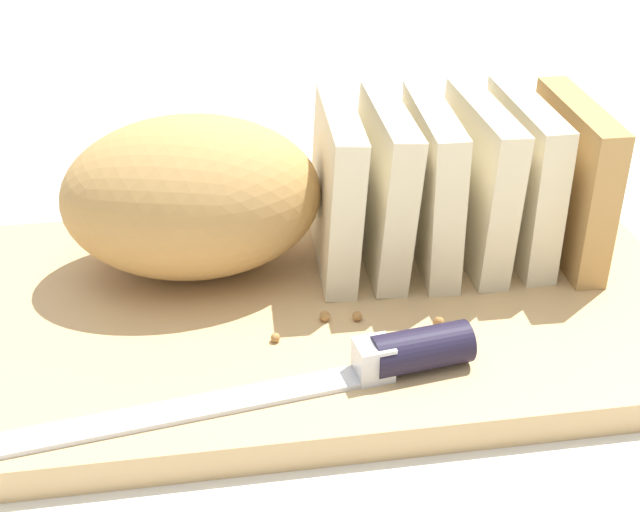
{
  "coord_description": "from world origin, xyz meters",
  "views": [
    {
      "loc": [
        -0.05,
        -0.45,
        0.32
      ],
      "look_at": [
        0.0,
        0.0,
        0.05
      ],
      "focal_mm": 47.81,
      "sensor_mm": 36.0,
      "label": 1
    }
  ],
  "objects": [
    {
      "name": "cutting_board",
      "position": [
        0.0,
        0.0,
        0.01
      ],
      "size": [
        0.48,
        0.28,
        0.02
      ],
      "primitive_type": "cube",
      "rotation": [
        0.0,
        0.0,
        0.05
      ],
      "color": "tan",
      "rests_on": "ground_plane"
    },
    {
      "name": "crumb_stray_left",
      "position": [
        -0.03,
        -0.04,
        0.02
      ],
      "size": [
        0.01,
        0.01,
        0.01
      ],
      "primitive_type": "sphere",
      "color": "#A8753D",
      "rests_on": "cutting_board"
    },
    {
      "name": "bread_knife",
      "position": [
        0.01,
        -0.08,
        0.03
      ],
      "size": [
        0.29,
        0.07,
        0.02
      ],
      "rotation": [
        0.0,
        0.0,
        3.33
      ],
      "color": "silver",
      "rests_on": "cutting_board"
    },
    {
      "name": "ground_plane",
      "position": [
        0.0,
        0.0,
        0.0
      ],
      "size": [
        3.0,
        3.0,
        0.0
      ],
      "primitive_type": "plane",
      "color": "silver"
    },
    {
      "name": "crumb_near_knife",
      "position": [
        0.07,
        -0.04,
        0.02
      ],
      "size": [
        0.01,
        0.01,
        0.01
      ],
      "primitive_type": "sphere",
      "color": "#A8753D",
      "rests_on": "cutting_board"
    },
    {
      "name": "crumb_stray_right",
      "position": [
        0.02,
        -0.03,
        0.02
      ],
      "size": [
        0.01,
        0.01,
        0.01
      ],
      "primitive_type": "sphere",
      "color": "#A8753D",
      "rests_on": "cutting_board"
    },
    {
      "name": "crumb_near_loaf",
      "position": [
        -0.0,
        -0.03,
        0.02
      ],
      "size": [
        0.01,
        0.01,
        0.01
      ],
      "primitive_type": "sphere",
      "color": "#A8753D",
      "rests_on": "cutting_board"
    },
    {
      "name": "bread_loaf",
      "position": [
        -0.01,
        0.05,
        0.07
      ],
      "size": [
        0.34,
        0.12,
        0.11
      ],
      "rotation": [
        0.0,
        0.0,
        0.01
      ],
      "color": "tan",
      "rests_on": "cutting_board"
    }
  ]
}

